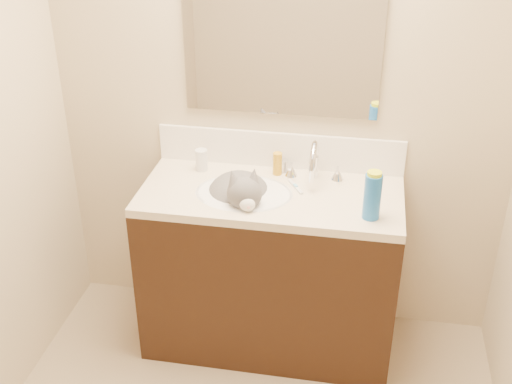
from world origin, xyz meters
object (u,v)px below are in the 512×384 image
at_px(silver_jar, 283,166).
at_px(cat, 240,196).
at_px(basin, 244,206).
at_px(pill_bottle, 202,160).
at_px(faucet, 314,165).
at_px(amber_bottle, 277,164).
at_px(spray_can, 372,197).
at_px(vanity_cabinet, 270,272).

bearing_deg(silver_jar, cat, -124.89).
distance_m(basin, pill_bottle, 0.34).
bearing_deg(faucet, amber_bottle, 165.64).
xyz_separation_m(basin, pill_bottle, (-0.25, 0.19, 0.12)).
height_order(faucet, spray_can, faucet).
bearing_deg(pill_bottle, vanity_cabinet, -24.00).
xyz_separation_m(amber_bottle, spray_can, (0.45, -0.33, 0.05)).
bearing_deg(faucet, vanity_cabinet, -142.71).
bearing_deg(spray_can, pill_bottle, 159.08).
relative_size(amber_bottle, spray_can, 0.55).
height_order(basin, cat, cat).
distance_m(cat, amber_bottle, 0.26).
height_order(cat, silver_jar, cat).
bearing_deg(amber_bottle, vanity_cabinet, -90.70).
height_order(silver_jar, amber_bottle, amber_bottle).
relative_size(basin, amber_bottle, 4.06).
relative_size(basin, cat, 1.00).
distance_m(cat, silver_jar, 0.29).
bearing_deg(basin, faucet, 29.12).
height_order(pill_bottle, silver_jar, pill_bottle).
xyz_separation_m(pill_bottle, silver_jar, (0.39, 0.05, -0.02)).
bearing_deg(pill_bottle, spray_can, -20.92).
bearing_deg(vanity_cabinet, pill_bottle, 156.00).
xyz_separation_m(cat, silver_jar, (0.16, 0.24, 0.06)).
xyz_separation_m(faucet, pill_bottle, (-0.55, 0.03, -0.03)).
height_order(basin, pill_bottle, pill_bottle).
bearing_deg(faucet, silver_jar, 152.92).
bearing_deg(cat, faucet, 3.62).
relative_size(pill_bottle, amber_bottle, 0.96).
bearing_deg(silver_jar, spray_can, -40.54).
bearing_deg(silver_jar, basin, -120.06).
relative_size(basin, spray_can, 2.24).
distance_m(basin, spray_can, 0.61).
bearing_deg(vanity_cabinet, faucet, 37.29).
relative_size(silver_jar, spray_can, 0.30).
height_order(faucet, pill_bottle, faucet).
relative_size(faucet, spray_can, 1.39).
bearing_deg(basin, vanity_cabinet, 14.04).
bearing_deg(amber_bottle, faucet, -14.36).
relative_size(vanity_cabinet, spray_can, 5.96).
xyz_separation_m(faucet, spray_can, (0.27, -0.29, 0.01)).
bearing_deg(silver_jar, amber_bottle, -121.07).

